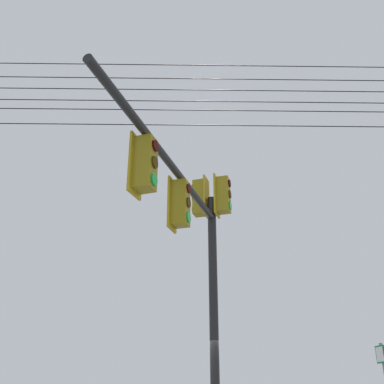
% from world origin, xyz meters
% --- Properties ---
extents(signal_mast_assembly, '(4.92, 4.41, 6.40)m').
position_xyz_m(signal_mast_assembly, '(-1.90, 1.00, 4.59)').
color(signal_mast_assembly, black).
rests_on(signal_mast_assembly, ground).
extents(overhead_wire_span, '(10.48, 24.83, 2.03)m').
position_xyz_m(overhead_wire_span, '(-0.44, 1.25, 8.92)').
color(overhead_wire_span, black).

